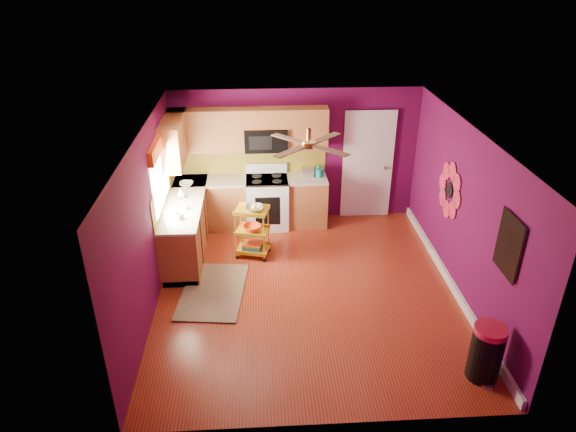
{
  "coord_description": "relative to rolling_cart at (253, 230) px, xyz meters",
  "views": [
    {
      "loc": [
        -0.68,
        -6.42,
        4.62
      ],
      "look_at": [
        -0.27,
        0.4,
        1.09
      ],
      "focal_mm": 32.0,
      "sensor_mm": 36.0,
      "label": 1
    }
  ],
  "objects": [
    {
      "name": "left_window",
      "position": [
        -1.4,
        -0.03,
        1.24
      ],
      "size": [
        0.08,
        1.35,
        1.08
      ],
      "color": "white",
      "rests_on": "ground"
    },
    {
      "name": "room_envelope",
      "position": [
        0.85,
        -1.08,
        1.14
      ],
      "size": [
        4.54,
        5.04,
        2.52
      ],
      "color": "#54093D",
      "rests_on": "ground"
    },
    {
      "name": "soap_bottle_a",
      "position": [
        -1.07,
        -0.07,
        0.53
      ],
      "size": [
        0.08,
        0.08,
        0.18
      ],
      "primitive_type": "imported",
      "color": "#EA3F72",
      "rests_on": "lower_cabinets"
    },
    {
      "name": "counter_dish",
      "position": [
        -1.15,
        0.88,
        0.47
      ],
      "size": [
        0.24,
        0.24,
        0.06
      ],
      "primitive_type": "imported",
      "color": "white",
      "rests_on": "lower_cabinets"
    },
    {
      "name": "ground",
      "position": [
        0.82,
        -1.08,
        -0.5
      ],
      "size": [
        5.0,
        5.0,
        0.0
      ],
      "primitive_type": "plane",
      "color": "maroon",
      "rests_on": "ground"
    },
    {
      "name": "ceiling_fan",
      "position": [
        0.82,
        -0.88,
        1.79
      ],
      "size": [
        1.01,
        1.01,
        0.26
      ],
      "color": "#BF8C3F",
      "rests_on": "ground"
    },
    {
      "name": "rolling_cart",
      "position": [
        0.0,
        0.0,
        0.0
      ],
      "size": [
        0.61,
        0.51,
        0.96
      ],
      "color": "gold",
      "rests_on": "ground"
    },
    {
      "name": "panel_door",
      "position": [
        2.17,
        1.38,
        0.53
      ],
      "size": [
        0.95,
        0.11,
        2.15
      ],
      "color": "white",
      "rests_on": "ground"
    },
    {
      "name": "upper_cabinetry",
      "position": [
        -0.42,
        1.09,
        1.3
      ],
      "size": [
        2.8,
        2.3,
        1.26
      ],
      "color": "brown",
      "rests_on": "ground"
    },
    {
      "name": "shag_rug",
      "position": [
        -0.62,
        -1.03,
        -0.48
      ],
      "size": [
        1.07,
        1.58,
        0.02
      ],
      "primitive_type": "cube",
      "rotation": [
        0.0,
        0.0,
        -0.11
      ],
      "color": "black",
      "rests_on": "ground"
    },
    {
      "name": "toaster",
      "position": [
        1.02,
        1.14,
        0.53
      ],
      "size": [
        0.22,
        0.15,
        0.18
      ],
      "primitive_type": "cube",
      "color": "beige",
      "rests_on": "lower_cabinets"
    },
    {
      "name": "teal_kettle",
      "position": [
        1.22,
        1.16,
        0.53
      ],
      "size": [
        0.18,
        0.18,
        0.21
      ],
      "color": "#139085",
      "rests_on": "lower_cabinets"
    },
    {
      "name": "right_wall_art",
      "position": [
        3.05,
        -1.42,
        0.95
      ],
      "size": [
        0.04,
        2.74,
        1.04
      ],
      "color": "black",
      "rests_on": "ground"
    },
    {
      "name": "lower_cabinets",
      "position": [
        -0.53,
        0.73,
        -0.06
      ],
      "size": [
        2.81,
        2.31,
        0.94
      ],
      "color": "brown",
      "rests_on": "ground"
    },
    {
      "name": "soap_bottle_b",
      "position": [
        -1.18,
        0.37,
        0.53
      ],
      "size": [
        0.13,
        0.13,
        0.17
      ],
      "primitive_type": "imported",
      "color": "white",
      "rests_on": "lower_cabinets"
    },
    {
      "name": "counter_cup",
      "position": [
        -1.11,
        -0.41,
        0.49
      ],
      "size": [
        0.13,
        0.13,
        0.1
      ],
      "primitive_type": "imported",
      "color": "white",
      "rests_on": "lower_cabinets"
    },
    {
      "name": "trash_can",
      "position": [
        2.78,
        -2.98,
        -0.13
      ],
      "size": [
        0.51,
        0.51,
        0.74
      ],
      "color": "black",
      "rests_on": "ground"
    },
    {
      "name": "electric_range",
      "position": [
        0.27,
        1.09,
        -0.01
      ],
      "size": [
        0.76,
        0.66,
        1.13
      ],
      "color": "white",
      "rests_on": "ground"
    }
  ]
}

